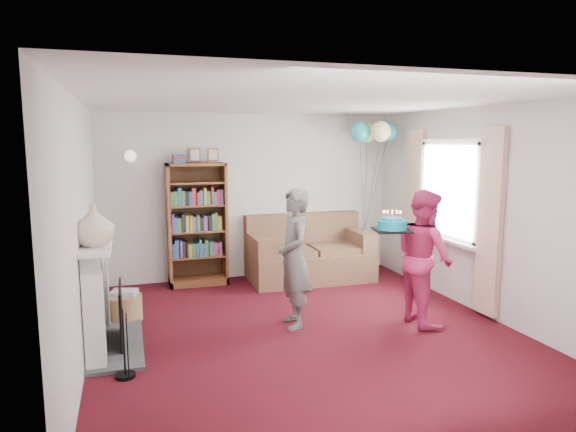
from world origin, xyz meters
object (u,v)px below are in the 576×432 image
object	(u,v)px
person_magenta	(424,257)
person_striped	(294,258)
sofa	(308,255)
bookcase	(197,225)
birthday_cake	(392,225)

from	to	relation	value
person_magenta	person_striped	bearing A→B (deg)	78.51
sofa	person_striped	size ratio (longest dim) A/B	1.16
sofa	bookcase	bearing A→B (deg)	172.67
person_striped	person_magenta	size ratio (longest dim) A/B	1.02
sofa	person_magenta	xyz separation A→B (m)	(0.62, -2.20, 0.42)
birthday_cake	person_magenta	bearing A→B (deg)	0.32
bookcase	sofa	bearing A→B (deg)	-7.79
bookcase	birthday_cake	xyz separation A→B (m)	(1.84, -2.43, 0.29)
bookcase	person_magenta	xyz separation A→B (m)	(2.27, -2.43, -0.10)
bookcase	sofa	size ratio (longest dim) A/B	1.09
person_striped	person_magenta	distance (m)	1.49
bookcase	person_striped	world-z (taller)	bookcase
sofa	person_magenta	bearing A→B (deg)	-73.91
person_striped	sofa	bearing A→B (deg)	159.42
birthday_cake	person_striped	bearing A→B (deg)	162.42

